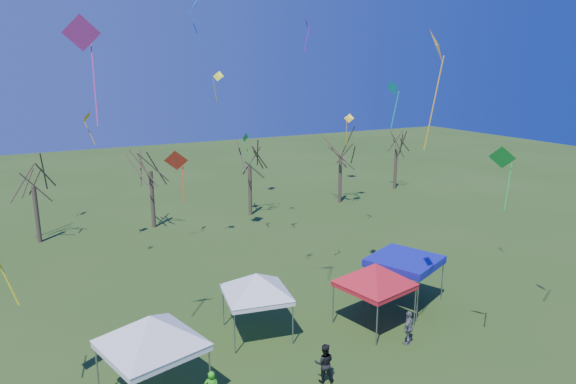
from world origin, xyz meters
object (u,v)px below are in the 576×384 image
tent_white_mid (256,278)px  tent_white_west (150,322)px  tent_blue (405,261)px  tree_1 (31,165)px  tree_3 (249,146)px  tree_2 (149,150)px  person_grey (409,327)px  person_dark (324,363)px  tree_4 (341,140)px  tree_5 (397,135)px  tent_red (375,268)px

tent_white_mid → tent_white_west: bearing=-153.8°
tent_white_mid → tent_blue: bearing=-3.7°
tree_1 → tree_3: bearing=-2.1°
tree_1 → tree_3: (16.80, -0.60, 0.29)m
tree_2 → tent_white_mid: 19.95m
person_grey → tent_blue: bearing=-156.0°
tree_2 → person_dark: size_ratio=4.88×
tree_2 → tent_blue: size_ratio=1.86×
tree_1 → tent_blue: bearing=-49.9°
tent_white_mid → tree_3: bearing=67.2°
tree_3 → person_grey: tree_3 is taller
tree_4 → person_grey: 26.55m
tent_white_west → tent_white_mid: tent_white_west is taller
tree_1 → tree_2: (8.40, -0.27, 0.50)m
tree_4 → tree_5: 8.62m
tree_4 → person_grey: size_ratio=4.78×
tree_5 → tent_blue: tree_5 is taller
tree_4 → tree_5: size_ratio=1.06×
tree_2 → tent_red: bearing=-74.7°
tree_5 → person_dark: (-24.92, -26.13, -4.89)m
tree_5 → tent_white_west: bearing=-142.5°
tent_white_mid → tent_blue: (8.54, -0.55, -0.54)m
tree_1 → tent_white_mid: tree_1 is taller
tree_4 → tent_red: (-11.86, -21.13, -2.98)m
tree_2 → tent_white_west: 23.23m
tree_5 → tree_3: bearing=-173.5°
person_grey → tree_5: bearing=-157.4°
tent_white_mid → tent_blue: size_ratio=0.93×
person_grey → person_dark: bearing=-21.3°
tree_1 → person_dark: tree_1 is taller
tree_2 → person_grey: bearing=-75.3°
tree_5 → tent_red: size_ratio=1.76×
tree_2 → tree_3: tree_2 is taller
tent_white_mid → tree_2: bearing=90.9°
tent_red → person_grey: bearing=-80.9°
tree_1 → tree_5: bearing=2.4°
tree_2 → tent_white_west: (-5.31, -22.42, -2.94)m
tree_5 → person_grey: size_ratio=4.52×
tent_red → tree_2: bearing=105.3°
tree_3 → tree_4: size_ratio=1.00×
tree_2 → tree_1: bearing=178.2°
tent_white_west → tree_5: bearing=37.5°
tent_red → person_dark: 5.98m
tree_5 → tent_blue: (-17.26, -21.90, -3.31)m
tent_white_west → tent_white_mid: 6.26m
tree_1 → tent_white_west: size_ratio=1.66×
tree_4 → tent_white_west: size_ratio=1.73×
tree_1 → tent_red: 26.17m
person_grey → tree_3: bearing=-124.7°
tree_3 → person_dark: 25.71m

